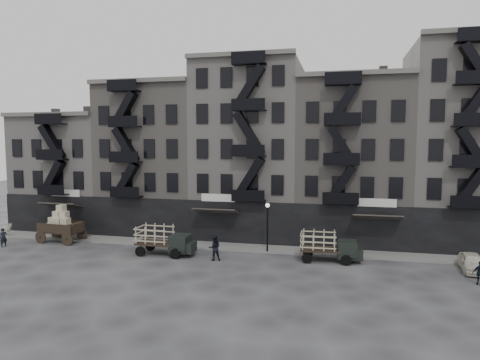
% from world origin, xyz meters
% --- Properties ---
extents(ground, '(140.00, 140.00, 0.00)m').
position_xyz_m(ground, '(0.00, 0.00, 0.00)').
color(ground, '#38383A').
rests_on(ground, ground).
extents(sidewalk, '(55.00, 2.50, 0.15)m').
position_xyz_m(sidewalk, '(0.00, 3.75, 0.07)').
color(sidewalk, slate).
rests_on(sidewalk, ground).
extents(building_west, '(10.00, 11.35, 13.20)m').
position_xyz_m(building_west, '(-20.00, 9.83, 6.00)').
color(building_west, '#9E9892').
rests_on(building_west, ground).
extents(building_midwest, '(10.00, 11.35, 16.20)m').
position_xyz_m(building_midwest, '(-10.00, 9.83, 7.50)').
color(building_midwest, gray).
rests_on(building_midwest, ground).
extents(building_center, '(10.00, 11.35, 18.20)m').
position_xyz_m(building_center, '(-0.00, 9.82, 8.50)').
color(building_center, '#9E9892').
rests_on(building_center, ground).
extents(building_mideast, '(10.00, 11.35, 16.20)m').
position_xyz_m(building_mideast, '(10.00, 9.83, 7.50)').
color(building_mideast, gray).
rests_on(building_mideast, ground).
extents(building_east, '(10.00, 11.35, 19.20)m').
position_xyz_m(building_east, '(20.00, 9.82, 9.00)').
color(building_east, '#9E9892').
rests_on(building_east, ground).
extents(lamp_post, '(0.36, 0.36, 4.28)m').
position_xyz_m(lamp_post, '(3.00, 2.60, 2.78)').
color(lamp_post, black).
rests_on(lamp_post, ground).
extents(horse, '(1.90, 1.33, 1.47)m').
position_xyz_m(horse, '(-23.49, 2.60, 0.73)').
color(horse, beige).
rests_on(horse, ground).
extents(wagon, '(4.24, 2.48, 3.47)m').
position_xyz_m(wagon, '(-16.72, 2.09, 1.98)').
color(wagon, black).
rests_on(wagon, ground).
extents(stake_truck_west, '(4.98, 2.14, 2.47)m').
position_xyz_m(stake_truck_west, '(-5.31, 0.02, 1.41)').
color(stake_truck_west, black).
rests_on(stake_truck_west, ground).
extents(stake_truck_east, '(4.83, 2.13, 2.39)m').
position_xyz_m(stake_truck_east, '(8.18, 1.16, 1.36)').
color(stake_truck_east, black).
rests_on(stake_truck_east, ground).
extents(car_east, '(1.89, 4.01, 1.33)m').
position_xyz_m(car_east, '(18.47, 0.91, 0.66)').
color(car_east, silver).
rests_on(car_east, ground).
extents(pedestrian_west, '(0.68, 0.74, 1.70)m').
position_xyz_m(pedestrian_west, '(-20.45, -0.79, 0.85)').
color(pedestrian_west, black).
rests_on(pedestrian_west, ground).
extents(pedestrian_mid, '(1.18, 1.06, 2.00)m').
position_xyz_m(pedestrian_mid, '(-0.73, -0.59, 1.00)').
color(pedestrian_mid, black).
rests_on(pedestrian_mid, ground).
extents(policeman, '(0.95, 0.40, 1.61)m').
position_xyz_m(policeman, '(18.08, -2.25, 0.80)').
color(policeman, black).
rests_on(policeman, ground).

